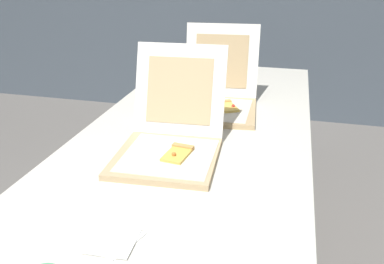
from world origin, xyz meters
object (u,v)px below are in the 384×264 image
Objects in this scene: cup_white_mid at (145,110)px; pizza_box_middle at (218,99)px; napkin_pile at (113,239)px; table at (197,138)px; cup_white_far at (167,90)px; pizza_box_front at (170,141)px.

pizza_box_middle is at bearing 32.12° from cup_white_mid.
cup_white_mid is 0.46× the size of napkin_pile.
table is 30.44× the size of cup_white_mid.
cup_white_far reaches higher than table.
cup_white_far is at bearing 152.67° from pizza_box_middle.
cup_white_mid is at bearing 104.68° from napkin_pile.
pizza_box_middle is 6.40× the size of cup_white_mid.
cup_white_far reaches higher than napkin_pile.
napkin_pile is at bearing -93.39° from pizza_box_front.
cup_white_far is at bearing 124.10° from table.
pizza_box_middle reaches higher than napkin_pile.
table is at bearing -55.90° from cup_white_far.
pizza_box_front reaches higher than table.
pizza_box_middle is 0.36m from cup_white_mid.
cup_white_far is at bearing 88.77° from cup_white_mid.
cup_white_mid reaches higher than napkin_pile.
pizza_box_middle is (0.04, 0.26, 0.10)m from table.
pizza_box_middle reaches higher than table.
pizza_box_middle is at bearing 77.31° from pizza_box_front.
cup_white_mid is at bearing -153.06° from pizza_box_middle.
cup_white_far is 0.46× the size of napkin_pile.
napkin_pile is (0.00, -0.51, -0.05)m from pizza_box_front.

